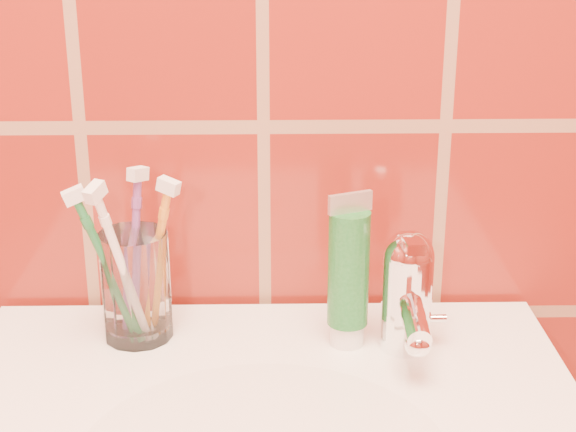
{
  "coord_description": "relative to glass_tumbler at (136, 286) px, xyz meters",
  "views": [
    {
      "loc": [
        0.01,
        0.34,
        1.27
      ],
      "look_at": [
        0.02,
        1.08,
        0.99
      ],
      "focal_mm": 55.0,
      "sensor_mm": 36.0,
      "label": 1
    }
  ],
  "objects": [
    {
      "name": "toothbrush_3",
      "position": [
        -0.0,
        0.01,
        0.03
      ],
      "size": [
        0.07,
        0.08,
        0.18
      ],
      "primitive_type": null,
      "rotation": [
        0.14,
        0.0,
        2.54
      ],
      "color": "#7D4390",
      "rests_on": "glass_tumbler"
    },
    {
      "name": "toothpaste_tube",
      "position": [
        0.2,
        -0.02,
        0.02
      ],
      "size": [
        0.04,
        0.04,
        0.15
      ],
      "rotation": [
        0.0,
        0.0,
        0.39
      ],
      "color": "white",
      "rests_on": "pedestal_sink"
    },
    {
      "name": "toothbrush_0",
      "position": [
        -0.02,
        -0.02,
        0.03
      ],
      "size": [
        0.11,
        0.1,
        0.17
      ],
      "primitive_type": null,
      "rotation": [
        0.33,
        0.0,
        -1.26
      ],
      "color": "#1F773C",
      "rests_on": "glass_tumbler"
    },
    {
      "name": "faucet",
      "position": [
        0.26,
        -0.03,
        0.01
      ],
      "size": [
        0.05,
        0.11,
        0.12
      ],
      "color": "white",
      "rests_on": "pedestal_sink"
    },
    {
      "name": "toothbrush_2",
      "position": [
        0.02,
        0.0,
        0.03
      ],
      "size": [
        0.1,
        0.09,
        0.18
      ],
      "primitive_type": null,
      "rotation": [
        0.24,
        0.0,
        1.12
      ],
      "color": "orange",
      "rests_on": "glass_tumbler"
    },
    {
      "name": "glass_tumbler",
      "position": [
        0.0,
        0.0,
        0.0
      ],
      "size": [
        0.07,
        0.07,
        0.11
      ],
      "primitive_type": "cylinder",
      "rotation": [
        0.0,
        0.0,
        -0.07
      ],
      "color": "white",
      "rests_on": "pedestal_sink"
    },
    {
      "name": "toothbrush_1",
      "position": [
        -0.01,
        -0.03,
        0.03
      ],
      "size": [
        0.11,
        0.14,
        0.2
      ],
      "primitive_type": null,
      "rotation": [
        0.35,
        0.0,
        -0.49
      ],
      "color": "white",
      "rests_on": "glass_tumbler"
    }
  ]
}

